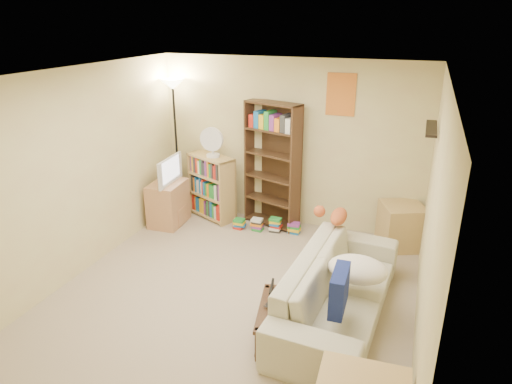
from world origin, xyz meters
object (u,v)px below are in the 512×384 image
Objects in this scene: laptop at (283,302)px; tv_stand at (168,203)px; floor_lamp at (174,108)px; coffee_table at (282,320)px; desk_fan at (212,142)px; tall_bookshelf at (272,163)px; side_table at (401,226)px; sofa at (339,288)px; mug at (288,321)px; television at (166,170)px; short_bookshelf at (212,187)px; tabby_cat at (335,216)px.

tv_stand is at bearing 63.75° from laptop.
tv_stand is 0.31× the size of floor_lamp.
desk_fan is (-1.86, 2.42, 1.04)m from coffee_table.
tall_bookshelf is 3.06× the size of side_table.
side_table reaches higher than laptop.
floor_lamp reaches higher than sofa.
laptop is at bearing 114.54° from mug.
floor_lamp is (-1.60, 0.00, 0.71)m from tall_bookshelf.
floor_lamp is at bearing 123.86° from coffee_table.
television is 3.50m from side_table.
coffee_table is at bearing -27.43° from short_bookshelf.
floor_lamp reaches higher than television.
side_table is at bearing 52.54° from tabby_cat.
short_bookshelf is 0.48× the size of floor_lamp.
sofa is 4.44× the size of tabby_cat.
coffee_table is 1.42× the size of side_table.
mug is (0.13, -0.24, 0.19)m from coffee_table.
mug is at bearing -46.03° from floor_lamp.
tabby_cat is 0.75× the size of television.
desk_fan is (0.58, 0.41, 0.92)m from tv_stand.
side_table is (2.84, 0.04, -0.95)m from desk_fan.
desk_fan is (-1.85, 2.34, 0.88)m from laptop.
tv_stand is (-2.58, 2.25, -0.07)m from mug.
floor_lamp is at bearing 60.51° from sofa.
tabby_cat is 1.58m from coffee_table.
floor_lamp reaches higher than side_table.
tv_stand is (-2.43, 1.93, -0.04)m from laptop.
laptop is (-0.23, -1.39, -0.39)m from tabby_cat.
desk_fan reaches higher than side_table.
television is 0.33× the size of floor_lamp.
sofa is 1.03m from tabby_cat.
mug is at bearing -28.14° from short_bookshelf.
sofa is at bearing -14.00° from short_bookshelf.
mug is 0.07× the size of tall_bookshelf.
sofa is 2.31× the size of short_bookshelf.
television is 0.79m from short_bookshelf.
short_bookshelf is at bearing 155.02° from tabby_cat.
tabby_cat is 3.11m from floor_lamp.
tv_stand is at bearing -0.00° from television.
sofa is 3.11m from desk_fan.
short_bookshelf is (-1.91, 2.39, 0.14)m from laptop.
mug is 0.30× the size of desk_fan.
coffee_table is at bearing -52.39° from desk_fan.
sofa is 3.29m from television.
tabby_cat is 0.79× the size of tv_stand.
floor_lamp reaches higher than short_bookshelf.
side_table is at bearing -1.30° from floor_lamp.
tabby_cat reaches higher than mug.
tabby_cat is 2.34m from desk_fan.
floor_lamp is (-0.68, 0.12, 0.46)m from desk_fan.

